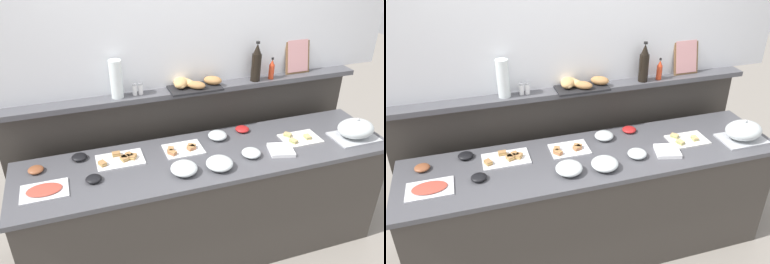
# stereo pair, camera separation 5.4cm
# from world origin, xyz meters

# --- Properties ---
(ground_plane) EXTENTS (12.00, 12.00, 0.00)m
(ground_plane) POSITION_xyz_m (0.00, 0.60, 0.00)
(ground_plane) COLOR gray
(buffet_counter) EXTENTS (2.72, 0.68, 0.91)m
(buffet_counter) POSITION_xyz_m (0.00, 0.00, 0.46)
(buffet_counter) COLOR #3D3833
(buffet_counter) RESTS_ON ground_plane
(back_ledge_unit) EXTENTS (2.87, 0.22, 1.25)m
(back_ledge_unit) POSITION_xyz_m (0.00, 0.51, 0.66)
(back_ledge_unit) COLOR #3D3833
(back_ledge_unit) RESTS_ON ground_plane
(sandwich_platter_front) EXTENTS (0.29, 0.20, 0.04)m
(sandwich_platter_front) POSITION_xyz_m (0.73, -0.01, 0.92)
(sandwich_platter_front) COLOR white
(sandwich_platter_front) RESTS_ON buffet_counter
(sandwich_platter_side) EXTENTS (0.33, 0.21, 0.04)m
(sandwich_platter_side) POSITION_xyz_m (-0.61, 0.13, 0.92)
(sandwich_platter_side) COLOR white
(sandwich_platter_side) RESTS_ON buffet_counter
(sandwich_platter_rear) EXTENTS (0.28, 0.21, 0.04)m
(sandwich_platter_rear) POSITION_xyz_m (-0.16, 0.12, 0.92)
(sandwich_platter_rear) COLOR white
(sandwich_platter_rear) RESTS_ON buffet_counter
(cold_cuts_platter) EXTENTS (0.29, 0.20, 0.02)m
(cold_cuts_platter) POSITION_xyz_m (-1.12, -0.07, 0.92)
(cold_cuts_platter) COLOR silver
(cold_cuts_platter) RESTS_ON buffet_counter
(serving_cloche) EXTENTS (0.34, 0.24, 0.17)m
(serving_cloche) POSITION_xyz_m (1.14, -0.12, 0.99)
(serving_cloche) COLOR #B7BABF
(serving_cloche) RESTS_ON buffet_counter
(glass_bowl_large) EXTENTS (0.14, 0.14, 0.05)m
(glass_bowl_large) POSITION_xyz_m (0.27, -0.11, 0.94)
(glass_bowl_large) COLOR silver
(glass_bowl_large) RESTS_ON buffet_counter
(glass_bowl_medium) EXTENTS (0.18, 0.18, 0.07)m
(glass_bowl_medium) POSITION_xyz_m (-0.24, -0.15, 0.95)
(glass_bowl_medium) COLOR silver
(glass_bowl_medium) RESTS_ON buffet_counter
(glass_bowl_small) EXTENTS (0.14, 0.14, 0.06)m
(glass_bowl_small) POSITION_xyz_m (0.14, 0.20, 0.94)
(glass_bowl_small) COLOR silver
(glass_bowl_small) RESTS_ON buffet_counter
(glass_bowl_extra) EXTENTS (0.18, 0.18, 0.07)m
(glass_bowl_extra) POSITION_xyz_m (0.01, -0.17, 0.95)
(glass_bowl_extra) COLOR silver
(glass_bowl_extra) RESTS_ON buffet_counter
(condiment_bowl_teal) EXTENTS (0.11, 0.11, 0.04)m
(condiment_bowl_teal) POSITION_xyz_m (0.37, 0.24, 0.93)
(condiment_bowl_teal) COLOR red
(condiment_bowl_teal) RESTS_ON buffet_counter
(condiment_bowl_cream) EXTENTS (0.10, 0.10, 0.04)m
(condiment_bowl_cream) POSITION_xyz_m (-0.82, -0.06, 0.93)
(condiment_bowl_cream) COLOR black
(condiment_bowl_cream) RESTS_ON buffet_counter
(condiment_bowl_red) EXTENTS (0.11, 0.11, 0.04)m
(condiment_bowl_red) POSITION_xyz_m (-0.88, 0.23, 0.93)
(condiment_bowl_red) COLOR black
(condiment_bowl_red) RESTS_ON buffet_counter
(condiment_bowl_dark) EXTENTS (0.10, 0.10, 0.04)m
(condiment_bowl_dark) POSITION_xyz_m (-1.17, 0.17, 0.93)
(condiment_bowl_dark) COLOR brown
(condiment_bowl_dark) RESTS_ON buffet_counter
(napkin_stack) EXTENTS (0.21, 0.21, 0.03)m
(napkin_stack) POSITION_xyz_m (0.51, -0.12, 0.93)
(napkin_stack) COLOR white
(napkin_stack) RESTS_ON buffet_counter
(hot_sauce_bottle) EXTENTS (0.04, 0.04, 0.18)m
(hot_sauce_bottle) POSITION_xyz_m (0.67, 0.41, 1.33)
(hot_sauce_bottle) COLOR red
(hot_sauce_bottle) RESTS_ON back_ledge_unit
(wine_bottle_dark) EXTENTS (0.08, 0.08, 0.32)m
(wine_bottle_dark) POSITION_xyz_m (0.53, 0.42, 1.40)
(wine_bottle_dark) COLOR black
(wine_bottle_dark) RESTS_ON back_ledge_unit
(salt_shaker) EXTENTS (0.03, 0.03, 0.09)m
(salt_shaker) POSITION_xyz_m (-0.43, 0.44, 1.30)
(salt_shaker) COLOR white
(salt_shaker) RESTS_ON back_ledge_unit
(pepper_shaker) EXTENTS (0.03, 0.03, 0.09)m
(pepper_shaker) POSITION_xyz_m (-0.38, 0.44, 1.30)
(pepper_shaker) COLOR white
(pepper_shaker) RESTS_ON back_ledge_unit
(bread_basket) EXTENTS (0.43, 0.26, 0.08)m
(bread_basket) POSITION_xyz_m (0.00, 0.43, 1.29)
(bread_basket) COLOR black
(bread_basket) RESTS_ON back_ledge_unit
(framed_picture) EXTENTS (0.21, 0.07, 0.28)m
(framed_picture) POSITION_xyz_m (0.94, 0.48, 1.40)
(framed_picture) COLOR brown
(framed_picture) RESTS_ON back_ledge_unit
(water_carafe) EXTENTS (0.09, 0.09, 0.28)m
(water_carafe) POSITION_xyz_m (-0.55, 0.44, 1.39)
(water_carafe) COLOR silver
(water_carafe) RESTS_ON back_ledge_unit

